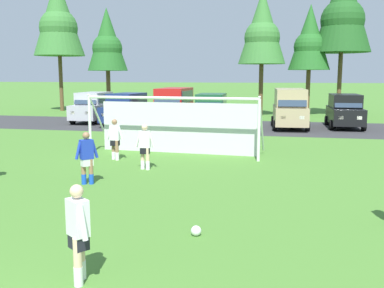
{
  "coord_description": "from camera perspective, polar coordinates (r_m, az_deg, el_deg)",
  "views": [
    {
      "loc": [
        4.46,
        -3.07,
        3.34
      ],
      "look_at": [
        1.35,
        11.23,
        1.08
      ],
      "focal_mm": 41.36,
      "sensor_mm": 36.0,
      "label": 1
    }
  ],
  "objects": [
    {
      "name": "ground_plane",
      "position": [
        18.91,
        -1.56,
        -1.38
      ],
      "size": [
        400.0,
        400.0,
        0.0
      ],
      "primitive_type": "plane",
      "color": "#477A2D"
    },
    {
      "name": "player_midfield_center",
      "position": [
        17.89,
        -9.91,
        0.57
      ],
      "size": [
        0.74,
        0.28,
        1.64
      ],
      "color": "#936B4C",
      "rests_on": "ground"
    },
    {
      "name": "tree_right_edge",
      "position": [
        39.91,
        18.9,
        16.05
      ],
      "size": [
        4.74,
        4.74,
        12.64
      ],
      "color": "brown",
      "rests_on": "ground"
    },
    {
      "name": "tree_center_back",
      "position": [
        37.72,
        9.05,
        14.42
      ],
      "size": [
        3.88,
        3.88,
        10.34
      ],
      "color": "brown",
      "rests_on": "ground"
    },
    {
      "name": "tree_left_edge",
      "position": [
        44.76,
        -16.88,
        15.21
      ],
      "size": [
        4.7,
        4.7,
        12.53
      ],
      "color": "brown",
      "rests_on": "ground"
    },
    {
      "name": "soccer_goal",
      "position": [
        18.99,
        -2.13,
        2.6
      ],
      "size": [
        7.51,
        2.34,
        2.57
      ],
      "color": "white",
      "rests_on": "ground"
    },
    {
      "name": "parked_car_slot_right",
      "position": [
        30.22,
        19.11,
        4.09
      ],
      "size": [
        2.22,
        4.64,
        2.16
      ],
      "color": "black",
      "rests_on": "ground"
    },
    {
      "name": "parked_car_slot_center_left",
      "position": [
        30.0,
        -2.31,
        4.97
      ],
      "size": [
        2.28,
        4.84,
        2.52
      ],
      "color": "red",
      "rests_on": "ground"
    },
    {
      "name": "parked_car_slot_far_left",
      "position": [
        32.84,
        -12.56,
        4.7
      ],
      "size": [
        2.23,
        4.65,
        2.16
      ],
      "color": "#B2B2BC",
      "rests_on": "ground"
    },
    {
      "name": "soccer_ball",
      "position": [
        9.48,
        0.53,
        -11.13
      ],
      "size": [
        0.22,
        0.22,
        0.22
      ],
      "color": "white",
      "rests_on": "ground"
    },
    {
      "name": "parking_lot_strip",
      "position": [
        29.51,
        3.51,
        2.29
      ],
      "size": [
        52.0,
        8.4,
        0.01
      ],
      "primitive_type": "cube",
      "color": "#333335",
      "rests_on": "ground"
    },
    {
      "name": "parked_car_slot_left",
      "position": [
        30.64,
        -8.46,
        4.53
      ],
      "size": [
        2.39,
        4.73,
        2.16
      ],
      "color": "navy",
      "rests_on": "ground"
    },
    {
      "name": "player_striker_near",
      "position": [
        7.48,
        -14.44,
        -11.17
      ],
      "size": [
        0.59,
        0.57,
        1.64
      ],
      "color": "beige",
      "rests_on": "ground"
    },
    {
      "name": "player_winger_left",
      "position": [
        15.88,
        -6.09,
        -0.37
      ],
      "size": [
        0.75,
        0.3,
        1.64
      ],
      "color": "beige",
      "rests_on": "ground"
    },
    {
      "name": "tree_mid_right",
      "position": [
        38.93,
        14.95,
        12.88
      ],
      "size": [
        3.45,
        3.45,
        9.19
      ],
      "color": "brown",
      "rests_on": "ground"
    },
    {
      "name": "player_winger_right",
      "position": [
        14.03,
        -13.4,
        -1.79
      ],
      "size": [
        0.61,
        0.55,
        1.64
      ],
      "color": "#936B4C",
      "rests_on": "ground"
    },
    {
      "name": "parked_car_slot_center_right",
      "position": [
        29.0,
        12.51,
        4.64
      ],
      "size": [
        2.44,
        4.92,
        2.52
      ],
      "color": "tan",
      "rests_on": "ground"
    },
    {
      "name": "parked_car_slot_center",
      "position": [
        29.44,
        2.48,
        4.45
      ],
      "size": [
        2.31,
        4.69,
        2.16
      ],
      "color": "#194C2D",
      "rests_on": "ground"
    },
    {
      "name": "tree_mid_left",
      "position": [
        39.33,
        -10.89,
        12.85
      ],
      "size": [
        3.4,
        3.4,
        9.06
      ],
      "color": "brown",
      "rests_on": "ground"
    }
  ]
}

